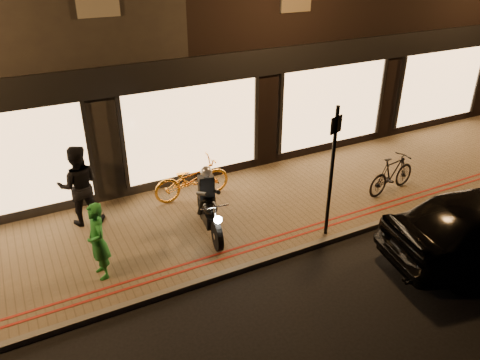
{
  "coord_description": "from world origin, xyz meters",
  "views": [
    {
      "loc": [
        -4.15,
        -6.7,
        6.04
      ],
      "look_at": [
        0.25,
        1.78,
        1.1
      ],
      "focal_mm": 35.0,
      "sensor_mm": 36.0,
      "label": 1
    }
  ],
  "objects_px": {
    "sign_post": "(332,166)",
    "person_green": "(98,241)",
    "motorcycle": "(209,208)",
    "bicycle_gold": "(192,179)"
  },
  "relations": [
    {
      "from": "bicycle_gold",
      "to": "person_green",
      "type": "height_order",
      "value": "person_green"
    },
    {
      "from": "bicycle_gold",
      "to": "person_green",
      "type": "xyz_separation_m",
      "value": [
        -2.77,
        -2.1,
        0.28
      ]
    },
    {
      "from": "bicycle_gold",
      "to": "motorcycle",
      "type": "bearing_deg",
      "value": 172.57
    },
    {
      "from": "sign_post",
      "to": "bicycle_gold",
      "type": "height_order",
      "value": "sign_post"
    },
    {
      "from": "motorcycle",
      "to": "person_green",
      "type": "distance_m",
      "value": 2.55
    },
    {
      "from": "motorcycle",
      "to": "person_green",
      "type": "bearing_deg",
      "value": -160.31
    },
    {
      "from": "motorcycle",
      "to": "person_green",
      "type": "xyz_separation_m",
      "value": [
        -2.5,
        -0.44,
        0.18
      ]
    },
    {
      "from": "sign_post",
      "to": "person_green",
      "type": "bearing_deg",
      "value": 170.17
    },
    {
      "from": "motorcycle",
      "to": "bicycle_gold",
      "type": "distance_m",
      "value": 1.68
    },
    {
      "from": "sign_post",
      "to": "person_green",
      "type": "height_order",
      "value": "sign_post"
    }
  ]
}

